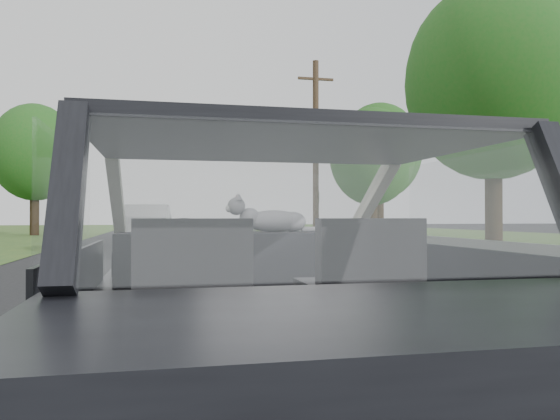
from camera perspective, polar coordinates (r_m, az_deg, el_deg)
name	(u,v)px	position (r m, az deg, el deg)	size (l,w,h in m)	color
subject_car	(268,290)	(2.80, -1.31, -8.32)	(1.80, 4.00, 1.45)	black
dashboard	(248,256)	(3.40, -3.34, -4.85)	(1.58, 0.45, 0.30)	black
driver_seat	(191,266)	(2.45, -9.24, -5.78)	(0.50, 0.72, 0.42)	#252528
passenger_seat	(362,263)	(2.62, 8.60, -5.45)	(0.50, 0.72, 0.42)	#252528
steering_wheel	(185,249)	(3.07, -9.89, -4.00)	(0.36, 0.36, 0.04)	black
cat	(274,220)	(3.43, -0.63, -1.01)	(0.53, 0.17, 0.24)	#92929B
guardrail	(360,237)	(13.62, 8.37, -2.84)	(0.05, 90.00, 0.32)	gray
other_car	(146,225)	(21.39, -13.80, -1.50)	(1.87, 4.74, 1.56)	#B4B4B4
highway_sign	(318,215)	(26.80, 3.99, -0.50)	(0.09, 0.94, 2.35)	#154720
utility_pole	(316,152)	(22.92, 3.76, 6.11)	(0.25, 0.25, 7.61)	#4E402C
tree_1	(493,120)	(18.66, 21.39, 8.79)	(5.48, 5.48, 8.30)	#1E5D1C
tree_2	(372,176)	(25.55, 9.60, 3.55)	(3.92, 3.92, 5.94)	#1E5D1C
tree_3	(380,170)	(34.14, 10.36, 4.09)	(5.18, 5.18, 7.84)	#1E5D1C
tree_6	(35,171)	(34.47, -24.25, 3.69)	(4.86, 4.86, 7.37)	#1E5D1C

